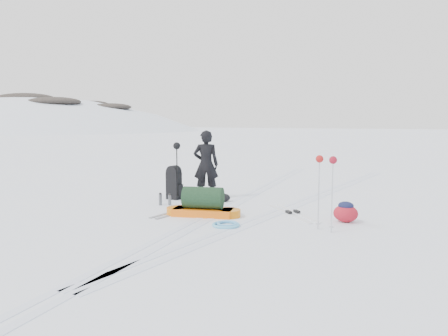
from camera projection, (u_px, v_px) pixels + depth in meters
The scene contains 13 objects.
ground at pixel (219, 211), 9.66m from camera, with size 200.00×200.00×0.00m, color white.
ski_tracks at pixel (259, 206), 10.19m from camera, with size 3.38×17.97×0.01m.
skier at pixel (206, 165), 11.15m from camera, with size 0.64×0.42×1.75m, color black.
pulk_sled at pixel (203, 205), 9.19m from camera, with size 1.66×0.81×0.61m.
expedition_rucksack at pixel (177, 184), 11.11m from camera, with size 0.92×0.50×0.87m.
ski_poles_black at pixel (177, 153), 10.91m from camera, with size 0.18×0.18×1.46m.
ski_poles_silver at pixel (326, 168), 7.83m from camera, with size 0.41×0.27×1.38m.
touring_skis_grey at pixel (179, 211), 9.62m from camera, with size 0.48×1.72×0.06m.
touring_skis_white at pixel (293, 213), 9.39m from camera, with size 1.53×1.61×0.07m.
rope_coil at pixel (226, 224), 8.32m from camera, with size 0.66×0.66×0.06m.
small_daypack at pixel (346, 212), 8.61m from camera, with size 0.56×0.47×0.41m.
thermos_pair at pixel (165, 199), 10.34m from camera, with size 0.30×0.18×0.29m.
stuff_sack at pixel (224, 198), 10.80m from camera, with size 0.39×0.35×0.20m.
Camera 1 is at (4.12, -8.56, 2.01)m, focal length 35.00 mm.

